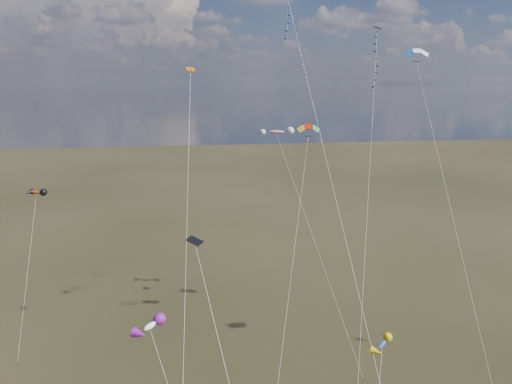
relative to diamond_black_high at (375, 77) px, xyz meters
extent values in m
cube|color=black|center=(0.51, 1.19, 4.96)|extent=(1.08, 1.10, 0.31)
cylinder|color=silver|center=(-3.61, -8.48, -12.71)|extent=(8.26, 19.38, 35.36)
cylinder|color=silver|center=(-7.60, -13.11, -11.46)|extent=(3.09, 27.31, 37.86)
cube|color=black|center=(-19.14, -16.37, -10.86)|extent=(1.29, 1.31, 0.37)
cube|color=#C35C00|center=(-18.68, -0.37, 0.73)|extent=(0.91, 0.85, 0.37)
cylinder|color=silver|center=(-19.84, -12.70, -14.83)|extent=(2.35, 24.69, 31.13)
cylinder|color=silver|center=(4.98, -9.23, -13.84)|extent=(0.55, 19.59, 33.10)
cylinder|color=silver|center=(-10.02, -6.60, -17.73)|extent=(7.39, 16.79, 25.33)
ellipsoid|color=red|center=(-37.45, 11.78, -13.46)|extent=(2.63, 2.04, 1.02)
cylinder|color=silver|center=(-37.94, 6.96, -21.92)|extent=(1.00, 9.65, 16.94)
cube|color=#332316|center=(-38.42, 2.15, -30.33)|extent=(0.10, 0.10, 0.12)
ellipsoid|color=white|center=(-22.39, -16.31, -16.91)|extent=(2.12, 2.33, 0.95)
ellipsoid|color=red|center=(-8.13, 9.96, -6.44)|extent=(3.91, 1.67, 1.08)
cylinder|color=silver|center=(-5.13, 1.68, -18.41)|extent=(6.04, 16.58, 23.96)
cube|color=#332316|center=(-2.12, -6.60, -30.33)|extent=(0.10, 0.10, 0.12)
ellipsoid|color=blue|center=(-5.99, -17.97, -18.92)|extent=(2.15, 2.10, 0.76)
camera|label=1|loc=(-19.72, -45.55, -0.61)|focal=32.00mm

